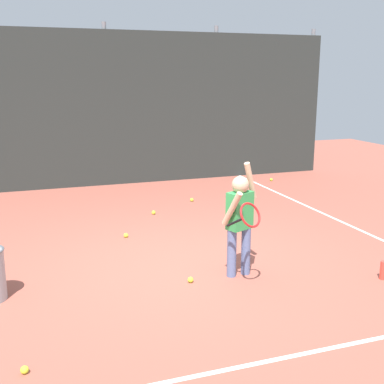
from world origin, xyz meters
TOP-DOWN VIEW (x-y plane):
  - ground_plane at (0.00, 0.00)m, footprint 20.00×20.00m
  - court_line_baseline at (0.00, -2.26)m, footprint 9.00×0.05m
  - court_line_sideline at (3.08, 1.00)m, footprint 0.05×9.00m
  - back_fence_windscreen at (0.00, 4.99)m, footprint 10.23×0.08m
  - fence_post_2 at (0.00, 5.05)m, footprint 0.09×0.09m
  - fence_post_3 at (2.48, 5.05)m, footprint 0.09×0.09m
  - fence_post_4 at (4.97, 5.05)m, footprint 0.09×0.09m
  - tennis_player at (0.58, -0.53)m, footprint 0.54×0.77m
  - water_bottle at (2.13, -1.18)m, footprint 0.07×0.07m
  - tennis_ball_0 at (-1.86, -1.78)m, footprint 0.07×0.07m
  - tennis_ball_1 at (-0.03, -0.53)m, footprint 0.07×0.07m
  - tennis_ball_2 at (0.29, 2.36)m, footprint 0.07×0.07m
  - tennis_ball_3 at (1.20, 2.99)m, footprint 0.07×0.07m
  - tennis_ball_4 at (3.50, 4.14)m, footprint 0.07×0.07m
  - tennis_ball_8 at (-0.41, 1.30)m, footprint 0.07×0.07m

SIDE VIEW (x-z plane):
  - ground_plane at x=0.00m, z-range 0.00..0.00m
  - court_line_baseline at x=0.00m, z-range 0.00..0.00m
  - court_line_sideline at x=3.08m, z-range 0.00..0.00m
  - tennis_ball_0 at x=-1.86m, z-range 0.00..0.07m
  - tennis_ball_1 at x=-0.03m, z-range 0.00..0.07m
  - tennis_ball_2 at x=0.29m, z-range 0.00..0.07m
  - tennis_ball_3 at x=1.20m, z-range 0.00..0.07m
  - tennis_ball_4 at x=3.50m, z-range 0.00..0.07m
  - tennis_ball_8 at x=-0.41m, z-range 0.00..0.07m
  - water_bottle at x=2.13m, z-range 0.00..0.22m
  - tennis_player at x=0.58m, z-range 0.05..1.40m
  - back_fence_windscreen at x=0.00m, z-range 0.00..3.25m
  - fence_post_2 at x=0.00m, z-range 0.00..3.40m
  - fence_post_3 at x=2.48m, z-range 0.00..3.40m
  - fence_post_4 at x=4.97m, z-range 0.00..3.40m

